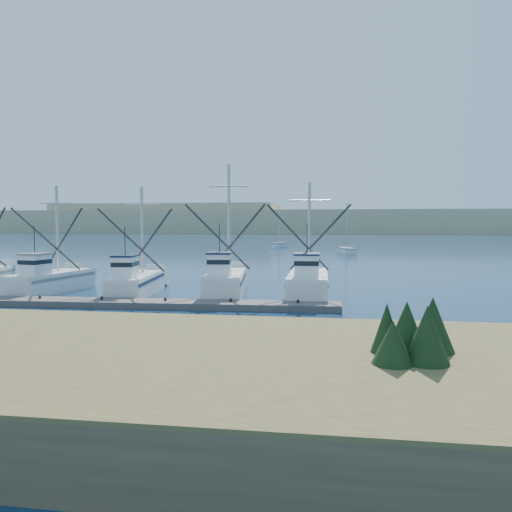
% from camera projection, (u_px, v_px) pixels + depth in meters
% --- Properties ---
extents(ground, '(500.00, 500.00, 0.00)m').
position_uv_depth(ground, '(249.00, 331.00, 23.60)').
color(ground, '#0E243D').
rests_on(ground, ground).
extents(floating_dock, '(29.09, 3.15, 0.39)m').
position_uv_depth(floating_dock, '(102.00, 303.00, 30.57)').
color(floating_dock, '#595450').
rests_on(floating_dock, ground).
extents(dune_ridge, '(360.00, 60.00, 10.00)m').
position_uv_depth(dune_ridge, '(321.00, 222.00, 230.54)').
color(dune_ridge, tan).
rests_on(dune_ridge, ground).
extents(trawler_fleet, '(28.35, 8.37, 9.34)m').
position_uv_depth(trawler_fleet, '(137.00, 281.00, 35.23)').
color(trawler_fleet, silver).
rests_on(trawler_fleet, ground).
extents(sailboat_near, '(3.03, 5.61, 8.10)m').
position_uv_depth(sailboat_near, '(346.00, 251.00, 79.10)').
color(sailboat_near, silver).
rests_on(sailboat_near, ground).
extents(sailboat_far, '(3.50, 5.51, 8.10)m').
position_uv_depth(sailboat_far, '(279.00, 245.00, 97.49)').
color(sailboat_far, silver).
rests_on(sailboat_far, ground).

